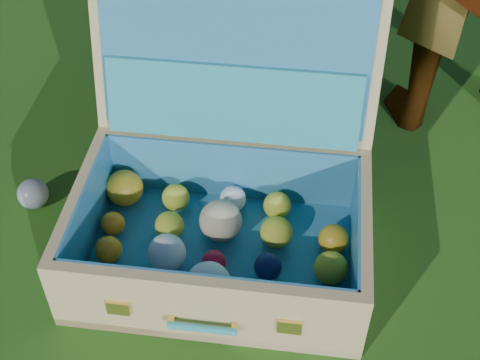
# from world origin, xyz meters

# --- Properties ---
(ground) EXTENTS (60.00, 60.00, 0.00)m
(ground) POSITION_xyz_m (0.00, 0.00, 0.00)
(ground) COLOR #215114
(ground) RESTS_ON ground
(stray_ball) EXTENTS (0.08, 0.08, 0.08)m
(stray_ball) POSITION_xyz_m (-0.68, 0.02, 0.04)
(stray_ball) COLOR #4789B9
(stray_ball) RESTS_ON ground
(suitcase) EXTENTS (0.85, 0.82, 0.63)m
(suitcase) POSITION_xyz_m (-0.21, 0.20, 0.18)
(suitcase) COLOR tan
(suitcase) RESTS_ON ground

